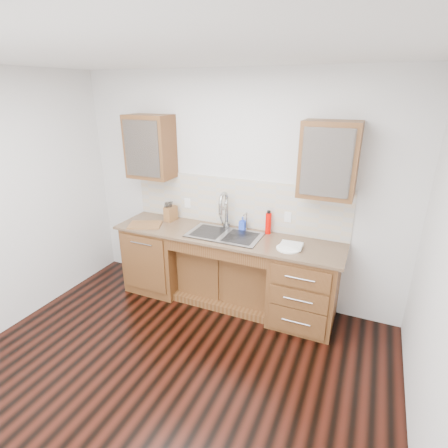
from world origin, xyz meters
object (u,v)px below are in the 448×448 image
at_px(water_bottle, 268,223).
at_px(cutting_board, 145,225).
at_px(plate, 288,248).
at_px(soap_bottle, 243,223).
at_px(knife_block, 171,214).

bearing_deg(water_bottle, cutting_board, -166.16).
distance_m(plate, cutting_board, 1.78).
distance_m(water_bottle, cutting_board, 1.51).
relative_size(soap_bottle, water_bottle, 0.63).
bearing_deg(plate, knife_block, 171.21).
height_order(soap_bottle, knife_block, knife_block).
bearing_deg(water_bottle, soap_bottle, 179.91).
height_order(water_bottle, plate, water_bottle).
height_order(water_bottle, knife_block, water_bottle).
xyz_separation_m(soap_bottle, cutting_board, (-1.15, -0.36, -0.07)).
relative_size(soap_bottle, plate, 0.62).
bearing_deg(plate, soap_bottle, 152.97).
relative_size(soap_bottle, cutting_board, 0.41).
relative_size(soap_bottle, knife_block, 0.85).
xyz_separation_m(water_bottle, cutting_board, (-1.46, -0.36, -0.12)).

